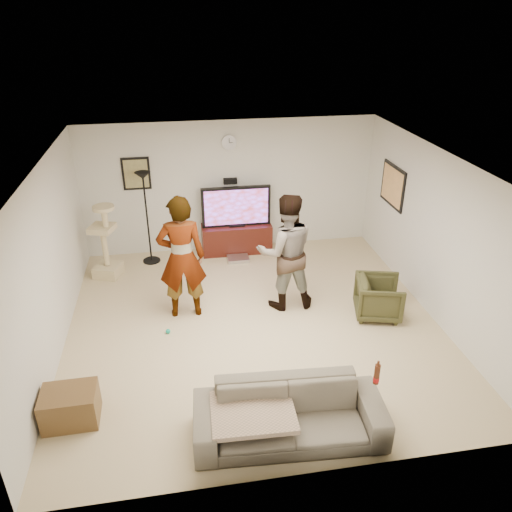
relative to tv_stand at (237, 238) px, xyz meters
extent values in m
cube|color=tan|center=(-0.08, -2.50, -0.29)|extent=(5.50, 5.50, 0.02)
cube|color=white|center=(-0.08, -2.50, 2.23)|extent=(5.50, 5.50, 0.02)
cube|color=silver|center=(-0.08, 0.25, 0.97)|extent=(5.50, 0.04, 2.50)
cube|color=silver|center=(-0.08, -5.25, 0.97)|extent=(5.50, 0.04, 2.50)
cube|color=silver|center=(-2.83, -2.50, 0.97)|extent=(0.04, 5.50, 2.50)
cube|color=silver|center=(2.67, -2.50, 0.97)|extent=(0.04, 5.50, 2.50)
cylinder|color=silver|center=(-0.08, 0.22, 1.82)|extent=(0.26, 0.04, 0.26)
cube|color=black|center=(-0.08, 0.19, 1.10)|extent=(0.25, 0.10, 0.10)
cube|color=olive|center=(-1.78, 0.23, 1.32)|extent=(0.42, 0.03, 0.52)
cube|color=tan|center=(2.65, -0.90, 1.22)|extent=(0.03, 0.78, 0.62)
cube|color=#36110C|center=(0.00, 0.00, 0.00)|extent=(1.33, 0.45, 0.55)
cube|color=silver|center=(-0.03, -0.40, -0.24)|extent=(0.40, 0.30, 0.07)
cube|color=black|center=(0.00, 0.00, 0.66)|extent=(1.30, 0.08, 0.77)
cube|color=#8D55F4|center=(0.00, -0.04, 0.66)|extent=(1.19, 0.01, 0.68)
cylinder|color=black|center=(-1.64, -0.15, 0.59)|extent=(0.32, 0.32, 1.73)
cube|color=#CBBA8B|center=(-2.39, -0.57, 0.39)|extent=(0.55, 0.55, 1.34)
imported|color=#9C9CA3|center=(-1.08, -2.04, 0.70)|extent=(0.71, 0.47, 1.95)
imported|color=navy|center=(0.50, -2.04, 0.66)|extent=(0.91, 0.71, 1.88)
imported|color=#615A4D|center=(-0.05, -4.72, 0.03)|extent=(2.14, 0.95, 0.61)
cube|color=tan|center=(-0.46, -4.72, 0.14)|extent=(0.93, 0.74, 0.06)
cylinder|color=#502513|center=(0.91, -4.72, 0.46)|extent=(0.06, 0.06, 0.25)
imported|color=#34341B|center=(1.85, -2.58, 0.03)|extent=(0.83, 0.81, 0.62)
cube|color=#533A1F|center=(-2.48, -4.08, -0.07)|extent=(0.63, 0.47, 0.41)
sphere|color=#139B7D|center=(-1.36, -2.54, -0.24)|extent=(0.07, 0.07, 0.07)
camera|label=1|loc=(-1.09, -8.66, 4.04)|focal=34.78mm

